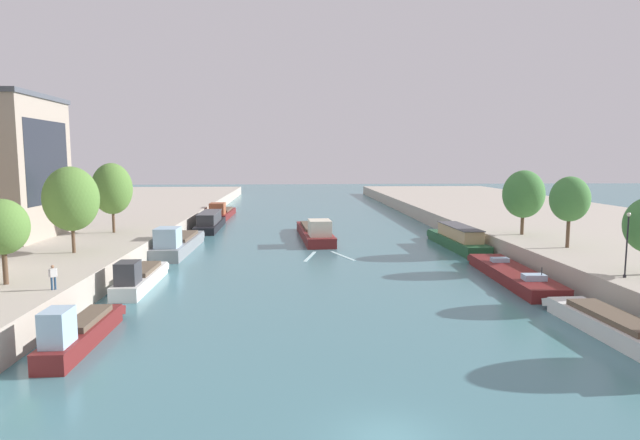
{
  "coord_description": "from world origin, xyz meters",
  "views": [
    {
      "loc": [
        -3.72,
        -18.93,
        10.74
      ],
      "look_at": [
        0.0,
        47.16,
        2.99
      ],
      "focal_mm": 29.82,
      "sensor_mm": 36.0,
      "label": 1
    }
  ],
  "objects_px": {
    "lamppost_right_bank": "(627,242)",
    "moored_boat_left_midway": "(140,277)",
    "moored_boat_right_gap_after": "(512,274)",
    "tree_right_far": "(524,194)",
    "tree_left_distant": "(71,199)",
    "person_on_quay": "(53,276)",
    "moored_boat_right_lone": "(634,332)",
    "tree_left_nearest": "(2,227)",
    "moored_boat_left_second": "(221,213)",
    "moored_boat_left_lone": "(178,243)",
    "moored_boat_right_upstream": "(457,239)",
    "tree_right_midway": "(570,199)",
    "tree_left_end_of_row": "(112,189)",
    "barge_midriver": "(315,232)",
    "moored_boat_left_gap_after": "(210,222)",
    "moored_boat_left_far": "(80,331)"
  },
  "relations": [
    {
      "from": "moored_boat_right_lone",
      "to": "tree_left_nearest",
      "type": "xyz_separation_m",
      "value": [
        -38.75,
        8.04,
        5.3
      ]
    },
    {
      "from": "moored_boat_left_lone",
      "to": "lamppost_right_bank",
      "type": "relative_size",
      "value": 3.44
    },
    {
      "from": "barge_midriver",
      "to": "tree_right_midway",
      "type": "bearing_deg",
      "value": -42.77
    },
    {
      "from": "moored_boat_right_gap_after",
      "to": "tree_left_nearest",
      "type": "relative_size",
      "value": 2.78
    },
    {
      "from": "moored_boat_right_gap_after",
      "to": "tree_right_far",
      "type": "bearing_deg",
      "value": 63.08
    },
    {
      "from": "moored_boat_left_lone",
      "to": "tree_right_far",
      "type": "height_order",
      "value": "tree_right_far"
    },
    {
      "from": "moored_boat_right_gap_after",
      "to": "tree_left_nearest",
      "type": "xyz_separation_m",
      "value": [
        -38.74,
        -8.58,
        5.6
      ]
    },
    {
      "from": "tree_left_nearest",
      "to": "moored_boat_left_far",
      "type": "bearing_deg",
      "value": -40.74
    },
    {
      "from": "lamppost_right_bank",
      "to": "moored_boat_left_midway",
      "type": "bearing_deg",
      "value": 167.27
    },
    {
      "from": "moored_boat_left_midway",
      "to": "moored_boat_left_far",
      "type": "bearing_deg",
      "value": -87.95
    },
    {
      "from": "barge_midriver",
      "to": "moored_boat_right_gap_after",
      "type": "distance_m",
      "value": 29.81
    },
    {
      "from": "moored_boat_left_second",
      "to": "tree_left_distant",
      "type": "height_order",
      "value": "tree_left_distant"
    },
    {
      "from": "moored_boat_left_lone",
      "to": "moored_boat_left_gap_after",
      "type": "relative_size",
      "value": 1.04
    },
    {
      "from": "tree_right_far",
      "to": "person_on_quay",
      "type": "xyz_separation_m",
      "value": [
        -41.18,
        -22.72,
        -3.58
      ]
    },
    {
      "from": "lamppost_right_bank",
      "to": "person_on_quay",
      "type": "relative_size",
      "value": 2.88
    },
    {
      "from": "moored_boat_right_upstream",
      "to": "tree_left_distant",
      "type": "xyz_separation_m",
      "value": [
        -39.48,
        -13.46,
        5.96
      ]
    },
    {
      "from": "barge_midriver",
      "to": "person_on_quay",
      "type": "bearing_deg",
      "value": -117.83
    },
    {
      "from": "moored_boat_left_midway",
      "to": "moored_boat_left_gap_after",
      "type": "relative_size",
      "value": 0.74
    },
    {
      "from": "tree_left_nearest",
      "to": "person_on_quay",
      "type": "xyz_separation_m",
      "value": [
        3.87,
        -1.71,
        -2.98
      ]
    },
    {
      "from": "moored_boat_right_upstream",
      "to": "tree_left_nearest",
      "type": "distance_m",
      "value": 47.05
    },
    {
      "from": "moored_boat_left_second",
      "to": "person_on_quay",
      "type": "height_order",
      "value": "person_on_quay"
    },
    {
      "from": "moored_boat_left_second",
      "to": "moored_boat_right_lone",
      "type": "relative_size",
      "value": 1.12
    },
    {
      "from": "barge_midriver",
      "to": "moored_boat_left_second",
      "type": "bearing_deg",
      "value": 120.53
    },
    {
      "from": "moored_boat_right_upstream",
      "to": "lamppost_right_bank",
      "type": "relative_size",
      "value": 3.4
    },
    {
      "from": "moored_boat_left_midway",
      "to": "tree_right_far",
      "type": "xyz_separation_m",
      "value": [
        38.35,
        13.19,
        5.9
      ]
    },
    {
      "from": "moored_boat_left_lone",
      "to": "moored_boat_left_midway",
      "type": "bearing_deg",
      "value": -88.73
    },
    {
      "from": "tree_left_distant",
      "to": "tree_left_end_of_row",
      "type": "xyz_separation_m",
      "value": [
        -0.68,
        13.04,
        0.16
      ]
    },
    {
      "from": "tree_left_distant",
      "to": "person_on_quay",
      "type": "height_order",
      "value": "tree_left_distant"
    },
    {
      "from": "moored_boat_left_lone",
      "to": "moored_boat_right_upstream",
      "type": "bearing_deg",
      "value": 1.44
    },
    {
      "from": "moored_boat_left_lone",
      "to": "moored_boat_left_gap_after",
      "type": "xyz_separation_m",
      "value": [
        0.79,
        19.56,
        0.09
      ]
    },
    {
      "from": "moored_boat_left_midway",
      "to": "moored_boat_left_second",
      "type": "bearing_deg",
      "value": 89.95
    },
    {
      "from": "moored_boat_right_lone",
      "to": "tree_left_nearest",
      "type": "relative_size",
      "value": 2.49
    },
    {
      "from": "moored_boat_left_second",
      "to": "moored_boat_right_gap_after",
      "type": "relative_size",
      "value": 1.0
    },
    {
      "from": "tree_left_nearest",
      "to": "tree_right_far",
      "type": "bearing_deg",
      "value": 25.0
    },
    {
      "from": "moored_boat_left_far",
      "to": "tree_right_midway",
      "type": "height_order",
      "value": "tree_right_midway"
    },
    {
      "from": "tree_left_distant",
      "to": "moored_boat_left_gap_after",
      "type": "bearing_deg",
      "value": 77.1
    },
    {
      "from": "moored_boat_left_midway",
      "to": "person_on_quay",
      "type": "relative_size",
      "value": 7.03
    },
    {
      "from": "tree_right_midway",
      "to": "lamppost_right_bank",
      "type": "bearing_deg",
      "value": -101.26
    },
    {
      "from": "barge_midriver",
      "to": "moored_boat_right_gap_after",
      "type": "height_order",
      "value": "barge_midriver"
    },
    {
      "from": "moored_boat_left_lone",
      "to": "person_on_quay",
      "type": "relative_size",
      "value": 9.9
    },
    {
      "from": "moored_boat_left_midway",
      "to": "lamppost_right_bank",
      "type": "bearing_deg",
      "value": -12.73
    },
    {
      "from": "moored_boat_left_gap_after",
      "to": "lamppost_right_bank",
      "type": "distance_m",
      "value": 57.44
    },
    {
      "from": "barge_midriver",
      "to": "moored_boat_left_midway",
      "type": "distance_m",
      "value": 30.23
    },
    {
      "from": "tree_right_midway",
      "to": "person_on_quay",
      "type": "relative_size",
      "value": 4.17
    },
    {
      "from": "tree_left_end_of_row",
      "to": "tree_right_midway",
      "type": "height_order",
      "value": "tree_left_end_of_row"
    },
    {
      "from": "lamppost_right_bank",
      "to": "tree_left_distant",
      "type": "bearing_deg",
      "value": 163.96
    },
    {
      "from": "moored_boat_left_second",
      "to": "moored_boat_right_upstream",
      "type": "height_order",
      "value": "moored_boat_left_second"
    },
    {
      "from": "tree_right_midway",
      "to": "lamppost_right_bank",
      "type": "distance_m",
      "value": 13.05
    },
    {
      "from": "moored_boat_left_midway",
      "to": "moored_boat_right_lone",
      "type": "distance_m",
      "value": 35.77
    },
    {
      "from": "moored_boat_left_far",
      "to": "tree_left_nearest",
      "type": "height_order",
      "value": "tree_left_nearest"
    }
  ]
}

